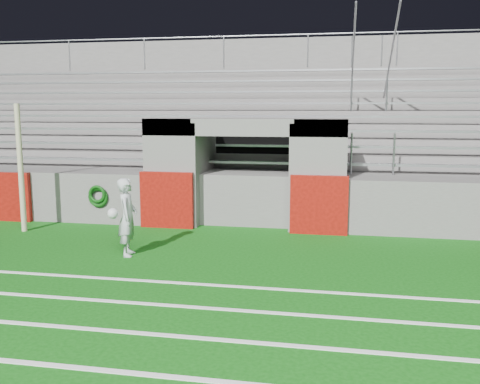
# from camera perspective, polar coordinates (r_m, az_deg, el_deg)

# --- Properties ---
(ground) EXTENTS (90.00, 90.00, 0.00)m
(ground) POSITION_cam_1_polar(r_m,az_deg,el_deg) (9.77, -3.18, -7.96)
(ground) COLOR #0C4D0D
(ground) RESTS_ON ground
(field_post) EXTENTS (0.13, 0.13, 2.95)m
(field_post) POSITION_cam_1_polar(r_m,az_deg,el_deg) (13.28, -22.36, 2.35)
(field_post) COLOR #B7B188
(field_post) RESTS_ON ground
(stadium_structure) EXTENTS (26.00, 8.48, 5.42)m
(stadium_structure) POSITION_cam_1_polar(r_m,az_deg,el_deg) (17.25, 3.23, 4.40)
(stadium_structure) COLOR #595754
(stadium_structure) RESTS_ON ground
(goalkeeper_with_ball) EXTENTS (0.54, 0.64, 1.51)m
(goalkeeper_with_ball) POSITION_cam_1_polar(r_m,az_deg,el_deg) (10.55, -11.95, -2.63)
(goalkeeper_with_ball) COLOR #AFB5BA
(goalkeeper_with_ball) RESTS_ON ground
(hose_coil) EXTENTS (0.51, 0.14, 0.55)m
(hose_coil) POSITION_cam_1_polar(r_m,az_deg,el_deg) (13.52, -14.94, -0.40)
(hose_coil) COLOR #0D410D
(hose_coil) RESTS_ON ground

